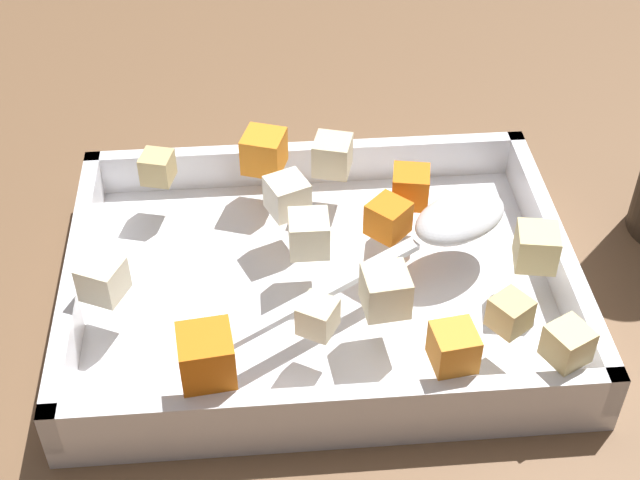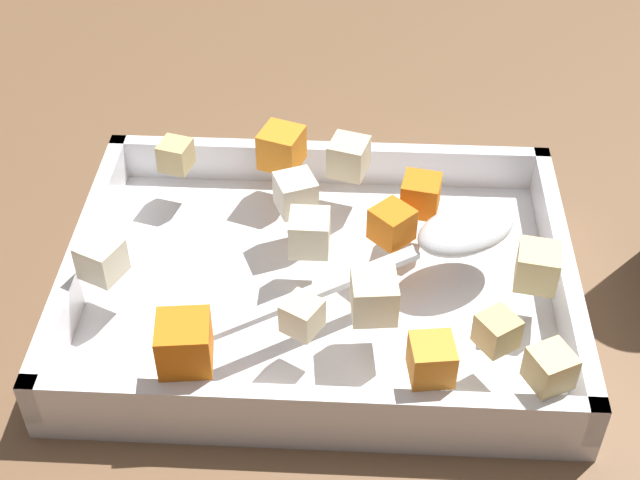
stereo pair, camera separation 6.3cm
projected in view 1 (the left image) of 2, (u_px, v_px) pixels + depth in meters
name	position (u px, v px, depth m)	size (l,w,h in m)	color
ground_plane	(308.00, 285.00, 0.68)	(4.00, 4.00, 0.00)	brown
baking_dish	(320.00, 286.00, 0.66)	(0.36, 0.27, 0.05)	silver
carrot_chunk_corner_sw	(264.00, 151.00, 0.70)	(0.03, 0.03, 0.03)	orange
carrot_chunk_corner_ne	(454.00, 347.00, 0.55)	(0.03, 0.03, 0.03)	orange
carrot_chunk_far_right	(389.00, 220.00, 0.64)	(0.03, 0.03, 0.03)	orange
carrot_chunk_front_center	(410.00, 187.00, 0.67)	(0.03, 0.03, 0.03)	orange
carrot_chunk_rim_edge	(206.00, 356.00, 0.54)	(0.03, 0.03, 0.03)	orange
potato_chunk_under_handle	(537.00, 247.00, 0.62)	(0.03, 0.03, 0.03)	#E0CC89
potato_chunk_corner_se	(315.00, 317.00, 0.57)	(0.02, 0.02, 0.02)	beige
potato_chunk_center	(510.00, 313.00, 0.57)	(0.02, 0.02, 0.02)	tan
potato_chunk_corner_nw	(157.00, 167.00, 0.69)	(0.02, 0.02, 0.02)	tan
potato_chunk_heap_side	(332.00, 155.00, 0.69)	(0.03, 0.03, 0.03)	beige
potato_chunk_mid_right	(103.00, 279.00, 0.59)	(0.03, 0.03, 0.03)	beige
potato_chunk_mid_left	(568.00, 344.00, 0.55)	(0.02, 0.02, 0.02)	#E0CC89
potato_chunk_heap_top	(302.00, 234.00, 0.63)	(0.03, 0.03, 0.03)	beige
potato_chunk_far_left	(386.00, 291.00, 0.58)	(0.03, 0.03, 0.03)	beige
parsnip_chunk_near_left	(287.00, 196.00, 0.66)	(0.03, 0.03, 0.03)	silver
serving_spoon	(445.00, 223.00, 0.64)	(0.23, 0.16, 0.02)	silver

